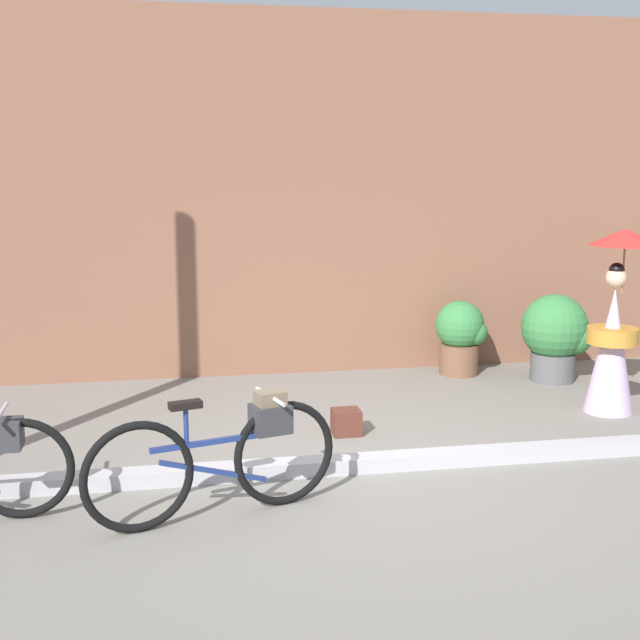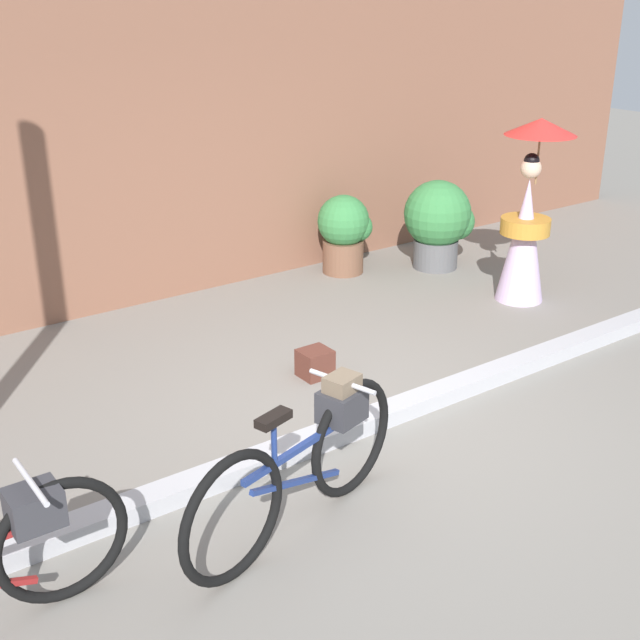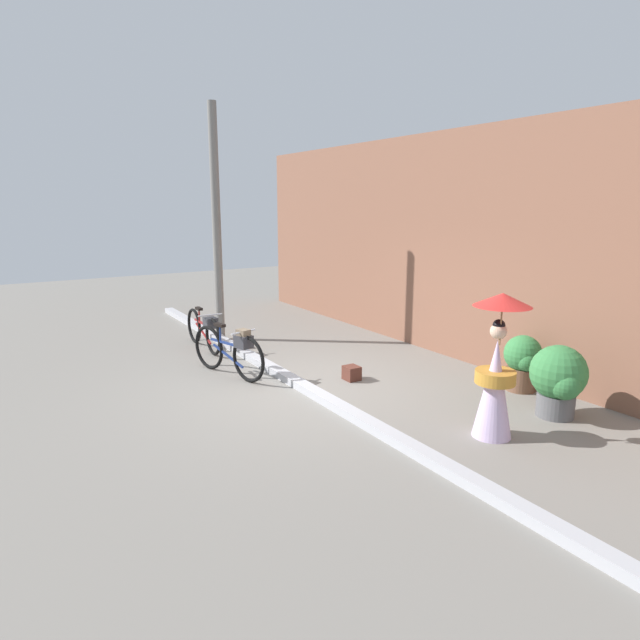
% 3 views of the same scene
% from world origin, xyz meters
% --- Properties ---
extents(ground_plane, '(30.00, 30.00, 0.00)m').
position_xyz_m(ground_plane, '(0.00, 0.00, 0.00)').
color(ground_plane, gray).
extents(building_wall, '(14.00, 0.40, 4.13)m').
position_xyz_m(building_wall, '(0.00, 3.48, 2.07)').
color(building_wall, brown).
rests_on(building_wall, ground_plane).
extents(sidewalk_curb, '(14.00, 0.20, 0.12)m').
position_xyz_m(sidewalk_curb, '(0.00, 0.00, 0.06)').
color(sidewalk_curb, '#B2B2B7').
rests_on(sidewalk_curb, ground_plane).
extents(bicycle_far_side, '(1.78, 0.63, 0.86)m').
position_xyz_m(bicycle_far_side, '(-1.06, -0.68, 0.45)').
color(bicycle_far_side, black).
rests_on(bicycle_far_side, ground_plane).
extents(person_with_parasol, '(0.69, 0.69, 1.82)m').
position_xyz_m(person_with_parasol, '(2.89, 1.15, 0.86)').
color(person_with_parasol, silver).
rests_on(person_with_parasol, ground_plane).
extents(potted_plant_by_door, '(0.58, 0.57, 0.87)m').
position_xyz_m(potted_plant_by_door, '(1.95, 2.87, 0.47)').
color(potted_plant_by_door, brown).
rests_on(potted_plant_by_door, ground_plane).
extents(potted_plant_small, '(0.76, 0.75, 0.99)m').
position_xyz_m(potted_plant_small, '(2.90, 2.39, 0.54)').
color(potted_plant_small, '#59595B').
rests_on(potted_plant_small, ground_plane).
extents(backpack_on_pavement, '(0.25, 0.23, 0.23)m').
position_xyz_m(backpack_on_pavement, '(0.15, 0.92, 0.12)').
color(backpack_on_pavement, '#592D23').
rests_on(backpack_on_pavement, ground_plane).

